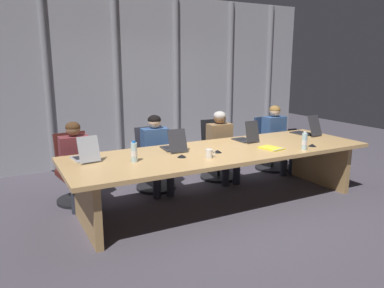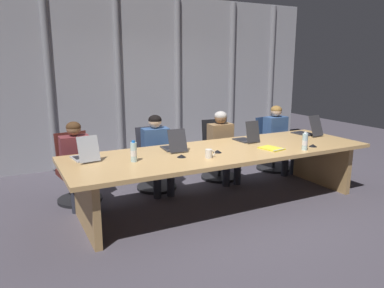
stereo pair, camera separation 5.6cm
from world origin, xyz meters
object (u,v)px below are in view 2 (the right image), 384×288
Objects in this scene: person_right_mid at (278,135)px; water_bottle_secondary at (305,142)px; laptop_left_end at (85,155)px; spiral_notepad at (272,148)px; coffee_mug_near at (209,154)px; conference_mic_middle at (313,145)px; conference_mic_right_side at (182,156)px; conference_mic_left_side at (217,151)px; office_chair_left_mid at (155,166)px; laptop_right_mid at (308,131)px; office_chair_left_end at (77,176)px; person_center at (223,142)px; laptop_center at (247,137)px; person_left_mid at (157,149)px; water_bottle_primary at (134,152)px; office_chair_center at (218,157)px; person_left_end at (77,159)px; laptop_left_mid at (174,146)px.

person_right_mid is 4.73× the size of water_bottle_secondary.
laptop_left_end is 1.27× the size of spiral_notepad.
coffee_mug_near is 1.57m from conference_mic_middle.
person_right_mid is 2.53m from conference_mic_right_side.
laptop_left_end is 3.99× the size of conference_mic_left_side.
laptop_left_end is 0.48× the size of office_chair_left_mid.
office_chair_left_end is at bearing 72.89° from laptop_right_mid.
laptop_right_mid is 1.35m from person_center.
coffee_mug_near is (-0.96, -0.56, -0.01)m from laptop_center.
laptop_right_mid is at bearing -97.89° from laptop_left_end.
conference_mic_middle is at bearing -9.39° from conference_mic_right_side.
person_left_mid is 3.27× the size of spiral_notepad.
person_left_mid is 1.01× the size of person_center.
water_bottle_primary is at bearing 160.56° from spiral_notepad.
office_chair_left_mid is at bearing -81.48° from office_chair_center.
person_center is (2.27, 0.00, 0.01)m from person_left_end.
laptop_center reaches higher than water_bottle_secondary.
person_center is 10.14× the size of conference_mic_left_side.
water_bottle_secondary is at bearing 129.33° from laptop_right_mid.
laptop_center reaches higher than water_bottle_primary.
laptop_left_end is 0.39× the size of person_center.
laptop_right_mid is at bearing 50.54° from conference_mic_middle.
person_center is (-0.02, -0.16, 0.29)m from office_chair_center.
office_chair_left_mid is at bearing 66.94° from laptop_right_mid.
laptop_left_end is 0.59m from water_bottle_primary.
person_right_mid is (1.12, -0.16, 0.30)m from office_chair_center.
laptop_left_end is 1.76× the size of water_bottle_primary.
conference_mic_left_side is at bearing 116.29° from laptop_center.
water_bottle_secondary is (2.66, -0.81, 0.05)m from laptop_left_end.
person_right_mid is (2.26, 0.00, 0.01)m from person_left_mid.
conference_mic_left_side is (1.56, -1.13, 0.42)m from office_chair_left_end.
person_center is (2.25, -0.16, 0.29)m from office_chair_left_end.
spiral_notepad is at bearing 4.88° from person_center.
office_chair_left_mid is 0.97× the size of office_chair_center.
water_bottle_secondary is 1.83× the size of coffee_mug_near.
water_bottle_primary is at bearing 172.97° from conference_mic_right_side.
person_left_mid reaches higher than office_chair_center.
laptop_right_mid is 1.09m from water_bottle_secondary.
office_chair_left_mid is 1.36m from water_bottle_primary.
water_bottle_primary is at bearing -50.99° from office_chair_center.
office_chair_center is at bearing 54.55° from coffee_mug_near.
laptop_left_end reaches higher than office_chair_center.
conference_mic_middle is (0.63, -1.44, 0.42)m from office_chair_center.
person_left_end is at bearing 75.50° from laptop_right_mid.
spiral_notepad is at bearing 10.17° from office_chair_center.
office_chair_center is 1.17m from person_right_mid.
laptop_left_mid is 1.43m from office_chair_left_end.
office_chair_center is at bearing 104.08° from water_bottle_secondary.
person_center is (1.13, -0.00, -0.00)m from person_left_mid.
laptop_center is at bearing 17.13° from conference_mic_right_side.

